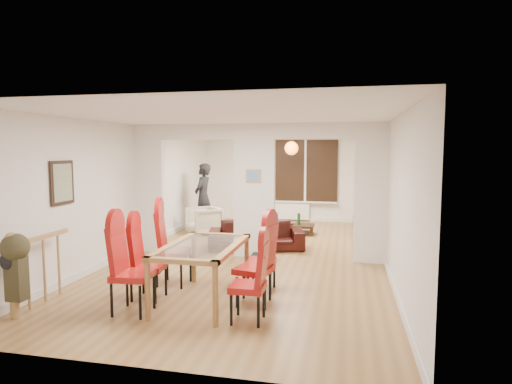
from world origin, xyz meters
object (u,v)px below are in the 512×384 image
(person, at_px, (203,197))
(dining_table, at_px, (203,273))
(bottle, at_px, (299,219))
(bowl, at_px, (290,224))
(dining_chair_la, at_px, (133,268))
(armchair, at_px, (204,221))
(dining_chair_rc, at_px, (262,256))
(coffee_table, at_px, (292,229))
(dining_chair_lc, at_px, (174,247))
(dining_chair_lb, at_px, (148,261))
(dining_chair_ra, at_px, (248,280))
(sofa, at_px, (256,235))
(dining_chair_rb, at_px, (254,263))
(television, at_px, (356,224))

(person, bearing_deg, dining_table, 23.54)
(bottle, relative_size, bowl, 1.56)
(dining_chair_la, distance_m, armchair, 5.17)
(bowl, bearing_deg, armchair, -167.65)
(dining_chair_la, height_order, dining_chair_rc, dining_chair_la)
(armchair, height_order, coffee_table, armchair)
(dining_chair_lc, bearing_deg, dining_chair_la, -106.05)
(dining_chair_la, height_order, dining_chair_lb, dining_chair_la)
(person, distance_m, coffee_table, 2.49)
(dining_chair_ra, xyz_separation_m, sofa, (-0.71, 3.83, -0.22))
(dining_chair_lc, distance_m, coffee_table, 4.63)
(coffee_table, bearing_deg, dining_chair_la, -103.37)
(dining_chair_rb, bearing_deg, person, 128.07)
(dining_chair_rc, height_order, coffee_table, dining_chair_rc)
(bottle, bearing_deg, bowl, -171.35)
(dining_chair_rb, xyz_separation_m, sofa, (-0.65, 3.23, -0.28))
(bowl, bearing_deg, sofa, -106.32)
(coffee_table, relative_size, bottle, 3.57)
(person, distance_m, bottle, 2.59)
(person, height_order, bottle, person)
(dining_chair_lc, distance_m, television, 5.49)
(dining_chair_lb, bearing_deg, dining_chair_rb, -4.53)
(coffee_table, bearing_deg, dining_chair_ra, -88.31)
(dining_table, xyz_separation_m, armchair, (-1.53, 4.50, -0.06))
(dining_chair_la, relative_size, bowl, 6.02)
(dining_chair_ra, xyz_separation_m, dining_chair_rb, (-0.05, 0.59, 0.06))
(bowl, bearing_deg, television, 11.82)
(sofa, bearing_deg, armchair, 128.31)
(dining_chair_rb, height_order, television, dining_chair_rb)
(bottle, bearing_deg, dining_chair_la, -105.14)
(bottle, bearing_deg, dining_chair_lb, -107.10)
(dining_chair_la, distance_m, dining_chair_rc, 1.89)
(dining_chair_la, height_order, bowl, dining_chair_la)
(dining_chair_rb, height_order, person, person)
(dining_chair_lb, xyz_separation_m, dining_chair_ra, (1.55, -0.50, -0.03))
(armchair, xyz_separation_m, bottle, (2.31, 0.49, 0.06))
(dining_chair_lb, xyz_separation_m, armchair, (-0.76, 4.57, -0.20))
(dining_chair_ra, height_order, dining_chair_rb, dining_chair_rb)
(dining_chair_lb, height_order, bottle, dining_chair_lb)
(dining_chair_rc, relative_size, bowl, 5.28)
(dining_chair_lc, xyz_separation_m, dining_chair_rc, (1.39, 0.01, -0.08))
(dining_chair_ra, relative_size, bottle, 3.38)
(armchair, relative_size, bottle, 2.49)
(dining_table, bearing_deg, bottle, 81.14)
(dining_chair_rb, bearing_deg, coffee_table, 103.45)
(dining_chair_lc, xyz_separation_m, bowl, (1.25, 4.35, -0.32))
(dining_chair_lb, xyz_separation_m, bottle, (1.56, 5.06, -0.14))
(dining_chair_rb, relative_size, sofa, 0.57)
(dining_chair_rc, xyz_separation_m, bowl, (-0.14, 4.34, -0.24))
(bowl, bearing_deg, dining_chair_la, -103.12)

